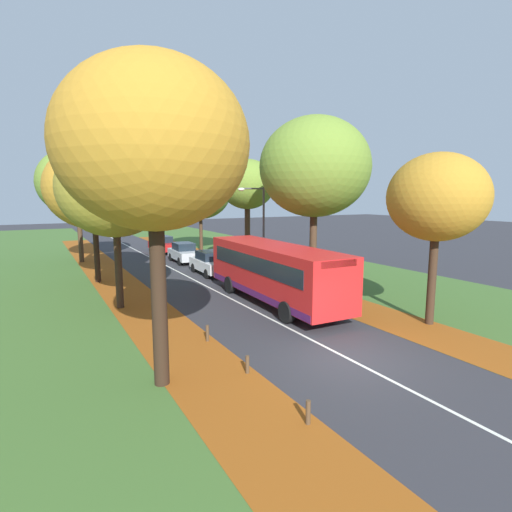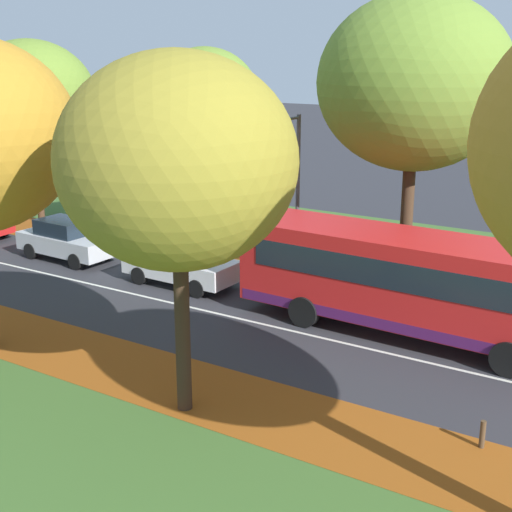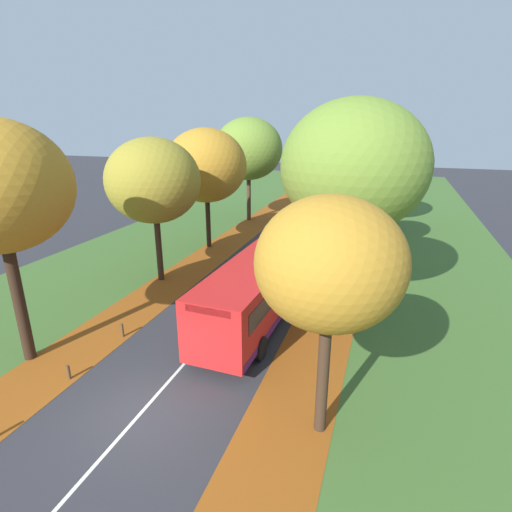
# 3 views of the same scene
# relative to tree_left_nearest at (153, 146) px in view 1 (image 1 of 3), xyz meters

# --- Properties ---
(ground_plane) EXTENTS (160.00, 160.00, 0.00)m
(ground_plane) POSITION_rel_tree_left_nearest_xyz_m (6.01, -1.27, -6.77)
(ground_plane) COLOR #2D2D33
(grass_verge_left) EXTENTS (12.00, 90.00, 0.01)m
(grass_verge_left) POSITION_rel_tree_left_nearest_xyz_m (-3.19, 18.73, -6.77)
(grass_verge_left) COLOR #3D6028
(grass_verge_left) RESTS_ON ground
(leaf_litter_left) EXTENTS (2.80, 60.00, 0.00)m
(leaf_litter_left) POSITION_rel_tree_left_nearest_xyz_m (1.41, 12.73, -6.76)
(leaf_litter_left) COLOR #8C4714
(leaf_litter_left) RESTS_ON grass_verge_left
(grass_verge_right) EXTENTS (12.00, 90.00, 0.01)m
(grass_verge_right) POSITION_rel_tree_left_nearest_xyz_m (15.21, 18.73, -6.77)
(grass_verge_right) COLOR #3D6028
(grass_verge_right) RESTS_ON ground
(leaf_litter_right) EXTENTS (2.80, 60.00, 0.00)m
(leaf_litter_right) POSITION_rel_tree_left_nearest_xyz_m (10.61, 12.73, -6.76)
(leaf_litter_right) COLOR #8C4714
(leaf_litter_right) RESTS_ON grass_verge_right
(road_centre_line) EXTENTS (0.12, 80.00, 0.01)m
(road_centre_line) POSITION_rel_tree_left_nearest_xyz_m (6.01, 18.73, -6.77)
(road_centre_line) COLOR silver
(road_centre_line) RESTS_ON ground
(tree_left_nearest) EXTENTS (5.18, 5.18, 9.14)m
(tree_left_nearest) POSITION_rel_tree_left_nearest_xyz_m (0.00, 0.00, 0.00)
(tree_left_nearest) COLOR black
(tree_left_nearest) RESTS_ON ground
(tree_left_near) EXTENTS (5.19, 5.19, 8.16)m
(tree_left_near) POSITION_rel_tree_left_nearest_xyz_m (0.51, 8.94, -0.96)
(tree_left_near) COLOR #382619
(tree_left_near) RESTS_ON ground
(tree_left_mid) EXTENTS (5.72, 5.72, 8.53)m
(tree_left_mid) POSITION_rel_tree_left_nearest_xyz_m (0.43, 15.78, -0.82)
(tree_left_mid) COLOR black
(tree_left_mid) RESTS_ON ground
(tree_left_far) EXTENTS (6.12, 6.12, 9.30)m
(tree_left_far) POSITION_rel_tree_left_nearest_xyz_m (0.39, 24.78, -0.24)
(tree_left_far) COLOR #422D1E
(tree_left_far) RESTS_ON ground
(tree_right_nearest) EXTENTS (4.04, 4.04, 7.21)m
(tree_right_nearest) POSITION_rel_tree_left_nearest_xyz_m (11.60, -0.15, -1.41)
(tree_right_nearest) COLOR #382619
(tree_right_nearest) RESTS_ON ground
(tree_right_near) EXTENTS (6.33, 6.33, 9.93)m
(tree_right_near) POSITION_rel_tree_left_nearest_xyz_m (11.32, 7.72, 0.29)
(tree_right_near) COLOR #422D1E
(tree_right_near) RESTS_ON ground
(tree_right_mid) EXTENTS (4.20, 4.20, 8.22)m
(tree_right_mid) POSITION_rel_tree_left_nearest_xyz_m (11.48, 16.21, -0.49)
(tree_right_mid) COLOR #422D1E
(tree_right_mid) RESTS_ON ground
(tree_right_far) EXTENTS (5.98, 5.98, 8.58)m
(tree_right_far) POSITION_rel_tree_left_nearest_xyz_m (11.59, 26.23, -0.90)
(tree_right_far) COLOR #422D1E
(tree_right_far) RESTS_ON ground
(bollard_nearest) EXTENTS (0.12, 0.12, 0.61)m
(bollard_nearest) POSITION_rel_tree_left_nearest_xyz_m (2.46, -3.79, -6.47)
(bollard_nearest) COLOR #4C3823
(bollard_nearest) RESTS_ON ground
(bollard_second) EXTENTS (0.12, 0.12, 0.57)m
(bollard_second) POSITION_rel_tree_left_nearest_xyz_m (2.50, -0.62, -6.49)
(bollard_second) COLOR #4C3823
(bollard_second) RESTS_ON ground
(bollard_third) EXTENTS (0.12, 0.12, 0.63)m
(bollard_third) POSITION_rel_tree_left_nearest_xyz_m (2.48, 2.56, -6.46)
(bollard_third) COLOR #4C3823
(bollard_third) RESTS_ON ground
(streetlamp_right) EXTENTS (1.89, 0.28, 6.00)m
(streetlamp_right) POSITION_rel_tree_left_nearest_xyz_m (9.68, 11.23, -3.04)
(streetlamp_right) COLOR #47474C
(streetlamp_right) RESTS_ON ground
(bus) EXTENTS (2.91, 10.48, 2.98)m
(bus) POSITION_rel_tree_left_nearest_xyz_m (7.61, 6.10, -5.07)
(bus) COLOR red
(bus) RESTS_ON ground
(car_white_lead) EXTENTS (1.85, 4.23, 1.62)m
(car_white_lead) POSITION_rel_tree_left_nearest_xyz_m (7.71, 14.66, -5.96)
(car_white_lead) COLOR silver
(car_white_lead) RESTS_ON ground
(car_silver_following) EXTENTS (1.90, 4.26, 1.62)m
(car_silver_following) POSITION_rel_tree_left_nearest_xyz_m (7.81, 20.48, -5.96)
(car_silver_following) COLOR #B7BABF
(car_silver_following) RESTS_ON ground
(car_red_third_in_line) EXTENTS (1.93, 4.27, 1.62)m
(car_red_third_in_line) POSITION_rel_tree_left_nearest_xyz_m (7.88, 26.85, -5.96)
(car_red_third_in_line) COLOR #B21919
(car_red_third_in_line) RESTS_ON ground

